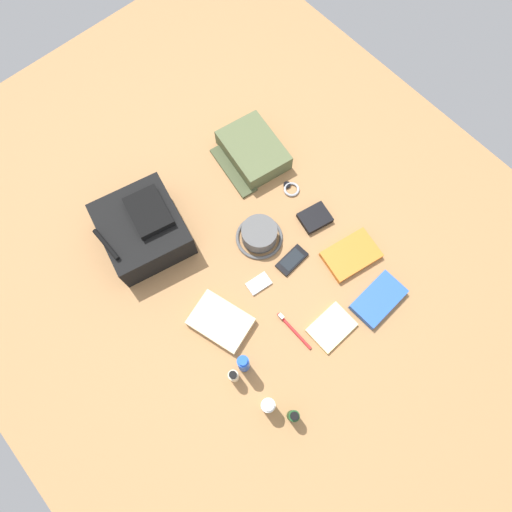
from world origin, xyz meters
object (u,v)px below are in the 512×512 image
lotion_bottle (234,376)px  paperback_novel (378,299)px  toiletry_pouch (252,151)px  bucket_hat (259,235)px  folded_towel (221,322)px  toothpaste_tube (268,406)px  toothbrush (292,329)px  backpack (143,229)px  wallet (315,218)px  media_player (259,284)px  wristwatch (291,189)px  deodorant_spray (244,364)px  notepad (332,327)px  travel_guidebook (351,255)px  shampoo_bottle (293,416)px  cell_phone (292,260)px

lotion_bottle → paperback_novel: bearing=-103.9°
toiletry_pouch → bucket_hat: bearing=142.8°
paperback_novel → folded_towel: bearing=56.7°
toothpaste_tube → toothbrush: bearing=-60.8°
backpack → wallet: bearing=-125.2°
media_player → wallet: size_ratio=0.82×
wristwatch → wallet: 0.15m
paperback_novel → toothpaste_tube: bearing=90.5°
deodorant_spray → notepad: deodorant_spray is taller
bucket_hat → wristwatch: size_ratio=2.47×
lotion_bottle → folded_towel: 0.19m
travel_guidebook → folded_towel: bearing=76.1°
backpack → folded_towel: 0.43m
folded_towel → deodorant_spray: bearing=167.4°
shampoo_bottle → folded_towel: (0.39, -0.02, -0.04)m
wristwatch → folded_towel: bearing=112.2°
shampoo_bottle → folded_towel: size_ratio=0.57×
travel_guidebook → wristwatch: size_ratio=3.03×
deodorant_spray → toothbrush: deodorant_spray is taller
backpack → toiletry_pouch: bearing=-90.1°
toothpaste_tube → travel_guidebook: 0.61m
deodorant_spray → wristwatch: 0.70m
toothpaste_tube → media_player: 0.42m
wallet → folded_towel: folded_towel is taller
backpack → travel_guidebook: size_ratio=1.65×
backpack → paperback_novel: backpack is taller
toothpaste_tube → bucket_hat: bearing=-39.1°
travel_guidebook → wristwatch: (0.35, -0.02, -0.01)m
deodorant_spray → wallet: bearing=-67.2°
shampoo_bottle → travel_guidebook: shampoo_bottle is taller
wristwatch → toothbrush: toothbrush is taller
bucket_hat → media_player: (-0.13, 0.12, -0.03)m
wristwatch → wallet: (-0.15, 0.02, 0.01)m
bucket_hat → media_player: bucket_hat is taller
wallet → toothbrush: bearing=137.2°
bucket_hat → wallet: 0.22m
travel_guidebook → toothbrush: size_ratio=1.32×
toothbrush → folded_towel: folded_towel is taller
backpack → shampoo_bottle: bearing=178.0°
toothbrush → notepad: size_ratio=1.09×
paperback_novel → wallet: bearing=-7.8°
travel_guidebook → notepad: bearing=120.5°
toothpaste_tube → travel_guidebook: bearing=-72.3°
wristwatch → shampoo_bottle: bearing=137.2°
wristwatch → notepad: (-0.49, 0.26, 0.00)m
deodorant_spray → travel_guidebook: 0.56m
deodorant_spray → media_player: bearing=-51.4°
cell_phone → media_player: cell_phone is taller
toiletry_pouch → cell_phone: bearing=156.7°
toiletry_pouch → folded_towel: size_ratio=1.45×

